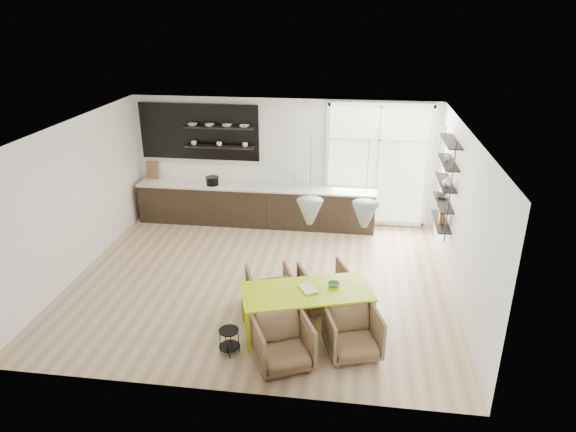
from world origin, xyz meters
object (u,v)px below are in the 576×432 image
object	(u,v)px
wire_stool	(229,338)
armchair_front_left	(283,343)
armchair_front_right	(353,333)
dining_table	(307,293)
armchair_back_right	(324,286)
armchair_back_left	(269,288)

from	to	relation	value
wire_stool	armchair_front_left	bearing A→B (deg)	-10.10
armchair_front_right	dining_table	bearing A→B (deg)	129.92
dining_table	armchair_front_right	size ratio (longest dim) A/B	2.79
dining_table	armchair_front_right	xyz separation A→B (m)	(0.73, -0.47, -0.33)
armchair_back_right	armchair_front_right	bearing A→B (deg)	88.75
armchair_back_right	armchair_front_right	size ratio (longest dim) A/B	1.02
armchair_back_left	armchair_back_right	world-z (taller)	armchair_back_right
armchair_front_left	armchair_front_right	xyz separation A→B (m)	(0.98, 0.39, -0.01)
armchair_front_left	wire_stool	xyz separation A→B (m)	(-0.82, 0.15, -0.10)
dining_table	wire_stool	size ratio (longest dim) A/B	5.41
armchair_back_left	armchair_front_left	size ratio (longest dim) A/B	0.93
dining_table	armchair_back_left	distance (m)	1.03
armchair_back_left	armchair_front_right	world-z (taller)	armchair_front_right
armchair_back_left	armchair_front_left	distance (m)	1.59
armchair_front_left	armchair_front_right	size ratio (longest dim) A/B	1.02
wire_stool	dining_table	bearing A→B (deg)	33.72
armchair_back_left	armchair_front_left	bearing A→B (deg)	85.44
armchair_front_right	wire_stool	world-z (taller)	armchair_front_right
armchair_back_left	armchair_front_right	bearing A→B (deg)	120.56
armchair_back_left	armchair_front_left	world-z (taller)	armchair_front_left
armchair_front_left	armchair_front_right	bearing A→B (deg)	-3.28
dining_table	wire_stool	world-z (taller)	dining_table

